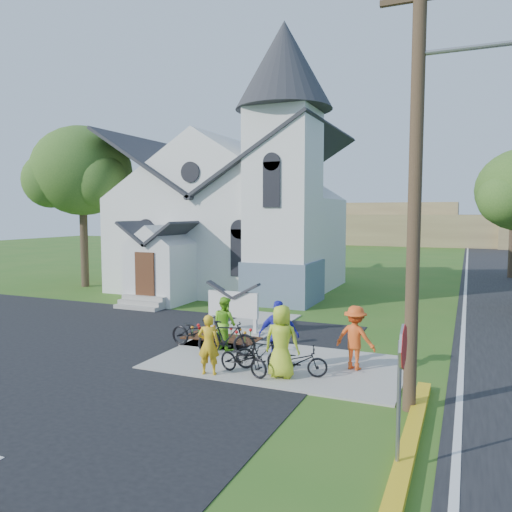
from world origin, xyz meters
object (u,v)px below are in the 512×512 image
at_px(cyclist_4, 282,341).
at_px(bike_4, 298,362).
at_px(bike_3, 261,354).
at_px(stop_sign, 402,366).
at_px(cyclist_0, 209,344).
at_px(cyclist_2, 279,335).
at_px(church_sign, 233,305).
at_px(cyclist_1, 225,323).
at_px(bike_0, 196,332).
at_px(bike_2, 243,359).
at_px(utility_pole, 419,158).
at_px(bike_1, 227,338).
at_px(cyclist_3, 355,338).

bearing_deg(cyclist_4, bike_4, -159.49).
distance_m(bike_3, bike_4, 1.09).
distance_m(stop_sign, cyclist_0, 6.09).
bearing_deg(cyclist_0, cyclist_2, -159.66).
relative_size(church_sign, bike_3, 1.49).
xyz_separation_m(cyclist_1, cyclist_2, (2.22, -1.18, 0.11)).
relative_size(cyclist_2, cyclist_4, 1.00).
xyz_separation_m(bike_0, cyclist_4, (3.44, -1.59, 0.44)).
relative_size(church_sign, cyclist_0, 1.39).
relative_size(cyclist_1, cyclist_2, 0.88).
relative_size(stop_sign, cyclist_0, 1.56).
relative_size(cyclist_2, bike_2, 1.20).
relative_size(utility_pole, bike_3, 6.78).
bearing_deg(cyclist_4, bike_3, -26.09).
relative_size(cyclist_0, cyclist_4, 0.84).
bearing_deg(stop_sign, bike_2, 142.70).
bearing_deg(cyclist_2, bike_2, 35.79).
height_order(bike_2, bike_3, bike_3).
height_order(bike_0, cyclist_4, cyclist_4).
height_order(utility_pole, bike_2, utility_pole).
height_order(bike_1, cyclist_2, cyclist_2).
relative_size(stop_sign, bike_3, 1.68).
xyz_separation_m(cyclist_0, cyclist_4, (1.83, 0.53, 0.15)).
bearing_deg(cyclist_3, cyclist_4, 53.64).
bearing_deg(bike_0, cyclist_4, -107.33).
height_order(church_sign, cyclist_4, cyclist_4).
xyz_separation_m(utility_pole, cyclist_4, (-3.32, 0.83, -4.41)).
bearing_deg(bike_3, bike_2, 145.84).
height_order(bike_1, bike_3, bike_1).
bearing_deg(church_sign, bike_1, -68.06).
height_order(bike_2, cyclist_3, cyclist_3).
bearing_deg(bike_0, cyclist_2, -100.45).
xyz_separation_m(utility_pole, cyclist_2, (-3.61, 1.40, -4.41)).
relative_size(church_sign, bike_0, 1.17).
xyz_separation_m(cyclist_0, cyclist_3, (3.43, 1.94, 0.07)).
distance_m(bike_0, bike_4, 4.08).
bearing_deg(bike_1, cyclist_4, -134.95).
relative_size(stop_sign, cyclist_4, 1.32).
relative_size(cyclist_2, cyclist_3, 1.09).
relative_size(bike_1, cyclist_2, 0.93).
distance_m(bike_0, cyclist_2, 3.34).
distance_m(cyclist_0, cyclist_1, 2.38).
distance_m(stop_sign, cyclist_4, 4.96).
height_order(church_sign, utility_pole, utility_pole).
height_order(church_sign, bike_2, church_sign).
distance_m(bike_2, bike_4, 1.41).
bearing_deg(bike_4, utility_pole, -129.11).
bearing_deg(cyclist_1, bike_4, 176.07).
bearing_deg(cyclist_3, bike_0, 10.21).
relative_size(stop_sign, bike_1, 1.43).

